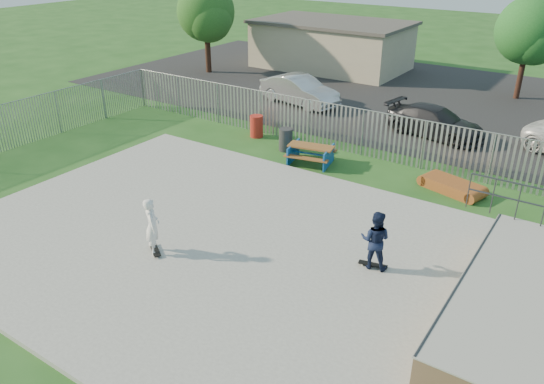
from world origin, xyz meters
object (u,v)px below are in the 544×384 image
Objects in this scene: picnic_table at (311,154)px; car_silver at (299,90)px; trash_bin_grey at (286,140)px; tree_mid at (530,30)px; trash_bin_red at (257,126)px; skater_navy at (375,240)px; skater_white at (152,226)px; car_dark at (435,122)px; tree_left at (206,12)px; funbox at (452,186)px.

car_silver reaches higher than picnic_table.
tree_mid is (6.56, 14.28, 3.29)m from trash_bin_grey.
trash_bin_grey is at bearing -19.22° from trash_bin_red.
skater_navy is at bearing -129.72° from car_silver.
skater_navy is 1.00× the size of skater_white.
car_silver is 1.01× the size of car_dark.
skater_white is at bearing 15.32° from skater_navy.
trash_bin_red is 11.53m from skater_navy.
trash_bin_red is at bearing -40.46° from tree_left.
skater_white is (1.43, -9.24, 0.51)m from trash_bin_grey.
car_dark reaches higher than trash_bin_grey.
trash_bin_red is 0.21× the size of car_silver.
tree_left reaches higher than skater_white.
trash_bin_red is 2.18m from trash_bin_grey.
car_dark is (4.73, 5.36, 0.20)m from trash_bin_grey.
car_silver is 2.78× the size of skater_white.
skater_navy and skater_white have the same top height.
car_silver is (-10.39, 6.36, 0.60)m from funbox.
picnic_table is 1.77m from trash_bin_grey.
car_silver is at bearing 112.75° from picnic_table.
tree_mid is at bearing -1.13° from car_dark.
skater_navy is at bearing -39.46° from tree_left.
car_dark reaches higher than trash_bin_red.
tree_left is at bearing 87.01° from car_dark.
trash_bin_red is 0.22× the size of car_dark.
picnic_table is at bearing -108.23° from tree_mid.
tree_left reaches higher than funbox.
tree_left is (-19.55, 9.52, 3.73)m from funbox.
funbox is 1.29× the size of skater_white.
car_dark is at bearing -13.50° from tree_left.
car_dark is at bearing -90.70° from skater_navy.
tree_left is at bearing 132.27° from picnic_table.
tree_left reaches higher than picnic_table.
car_silver is at bearing 101.04° from trash_bin_red.
trash_bin_red is at bearing 134.93° from car_dark.
tree_mid is at bearing 65.31° from trash_bin_grey.
trash_bin_red is 5.69m from car_silver.
car_dark reaches higher than funbox.
tree_left is (-12.30, 9.45, 3.43)m from trash_bin_grey.
trash_bin_red reaches higher than trash_bin_grey.
car_dark is 0.83× the size of tree_mid.
car_silver is 10.18m from tree_left.
car_silver is 16.26m from skater_navy.
skater_navy is (19.29, -15.88, -2.93)m from tree_left.
skater_navy is at bearing -109.88° from skater_white.
tree_mid reaches higher than car_dark.
skater_navy reaches higher than funbox.
tree_mid is (9.71, 7.99, 2.99)m from car_silver.
car_silver is 0.84× the size of tree_mid.
picnic_table is 0.44× the size of car_silver.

